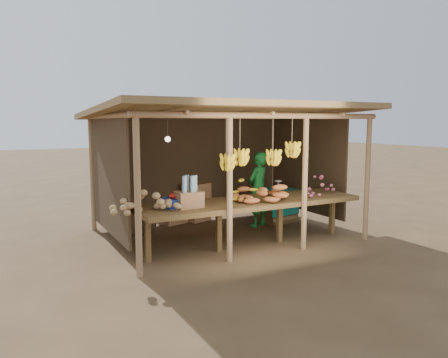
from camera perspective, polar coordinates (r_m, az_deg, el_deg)
name	(u,v)px	position (r m, az deg, el deg)	size (l,w,h in m)	color
ground	(224,234)	(8.32, 0.00, -7.19)	(60.00, 60.00, 0.00)	brown
stall_structure	(223,132)	(8.06, -0.17, 6.12)	(4.70, 3.50, 2.43)	#9C7550
counter	(250,204)	(7.35, 3.47, -3.25)	(3.90, 1.05, 0.80)	brown
potato_heap	(145,200)	(6.45, -10.31, -2.67)	(1.00, 0.60, 0.37)	tan
sweet_potato_heap	(265,189)	(7.35, 5.38, -1.35)	(1.12, 0.67, 0.36)	#AF5D2D
onion_heap	(320,185)	(8.05, 12.49, -0.76)	(0.77, 0.46, 0.35)	#AE5567
banana_pile	(248,188)	(7.48, 3.13, -1.24)	(0.61, 0.37, 0.35)	yellow
tomato_basin	(174,201)	(6.78, -6.52, -2.93)	(0.40, 0.40, 0.21)	navy
bottle_box	(189,195)	(6.71, -4.64, -2.12)	(0.40, 0.32, 0.50)	#9C6A45
vendor	(258,189)	(8.84, 4.46, -1.34)	(0.55, 0.36, 1.51)	#197129
tarp_crate	(277,204)	(9.32, 6.95, -3.30)	(0.86, 0.77, 0.91)	brown
carton_stack	(188,206)	(9.21, -4.66, -3.52)	(1.16, 0.55, 0.80)	#9C6A45
burlap_sacks	(137,222)	(8.39, -11.35, -5.57)	(0.76, 0.40, 0.54)	#453220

